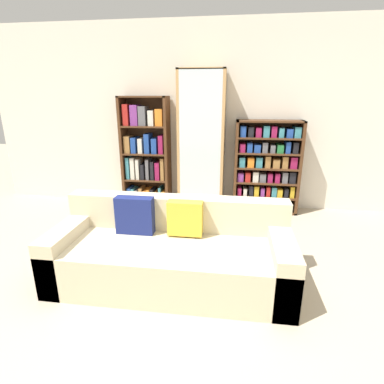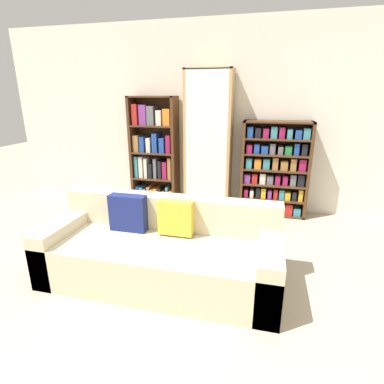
{
  "view_description": "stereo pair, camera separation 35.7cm",
  "coord_description": "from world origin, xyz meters",
  "px_view_note": "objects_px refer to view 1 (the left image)",
  "views": [
    {
      "loc": [
        0.46,
        -1.82,
        1.67
      ],
      "look_at": [
        -0.01,
        1.55,
        0.57
      ],
      "focal_mm": 28.0,
      "sensor_mm": 36.0,
      "label": 1
    },
    {
      "loc": [
        0.81,
        -1.75,
        1.67
      ],
      "look_at": [
        -0.01,
        1.55,
        0.57
      ],
      "focal_mm": 28.0,
      "sensor_mm": 36.0,
      "label": 2
    }
  ],
  "objects_px": {
    "wine_bottle": "(236,235)",
    "bookshelf_right": "(267,168)",
    "display_cabinet": "(201,142)",
    "bookshelf_left": "(146,155)",
    "couch": "(171,254)"
  },
  "relations": [
    {
      "from": "wine_bottle",
      "to": "bookshelf_right",
      "type": "bearing_deg",
      "value": 71.28
    },
    {
      "from": "wine_bottle",
      "to": "display_cabinet",
      "type": "bearing_deg",
      "value": 113.11
    },
    {
      "from": "display_cabinet",
      "to": "wine_bottle",
      "type": "xyz_separation_m",
      "value": [
        0.54,
        -1.25,
        -0.85
      ]
    },
    {
      "from": "display_cabinet",
      "to": "wine_bottle",
      "type": "height_order",
      "value": "display_cabinet"
    },
    {
      "from": "bookshelf_left",
      "to": "display_cabinet",
      "type": "bearing_deg",
      "value": -1.12
    },
    {
      "from": "couch",
      "to": "wine_bottle",
      "type": "height_order",
      "value": "couch"
    },
    {
      "from": "bookshelf_right",
      "to": "display_cabinet",
      "type": "bearing_deg",
      "value": -179.02
    },
    {
      "from": "bookshelf_right",
      "to": "wine_bottle",
      "type": "height_order",
      "value": "bookshelf_right"
    },
    {
      "from": "bookshelf_left",
      "to": "bookshelf_right",
      "type": "xyz_separation_m",
      "value": [
        1.82,
        -0.0,
        -0.15
      ]
    },
    {
      "from": "display_cabinet",
      "to": "wine_bottle",
      "type": "distance_m",
      "value": 1.61
    },
    {
      "from": "couch",
      "to": "bookshelf_left",
      "type": "relative_size",
      "value": 1.29
    },
    {
      "from": "bookshelf_left",
      "to": "display_cabinet",
      "type": "height_order",
      "value": "display_cabinet"
    },
    {
      "from": "display_cabinet",
      "to": "bookshelf_right",
      "type": "xyz_separation_m",
      "value": [
        0.97,
        0.02,
        -0.36
      ]
    },
    {
      "from": "display_cabinet",
      "to": "bookshelf_right",
      "type": "height_order",
      "value": "display_cabinet"
    },
    {
      "from": "couch",
      "to": "display_cabinet",
      "type": "height_order",
      "value": "display_cabinet"
    }
  ]
}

